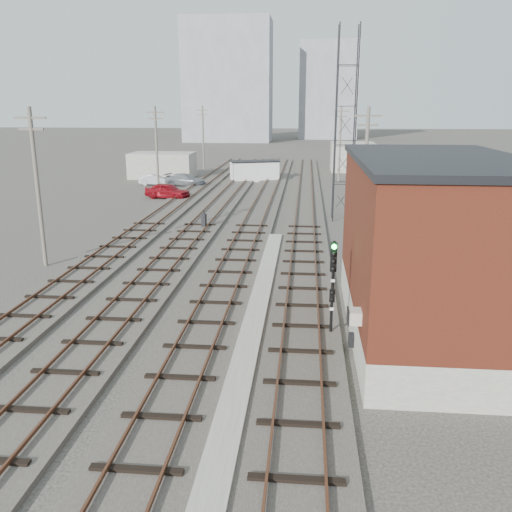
# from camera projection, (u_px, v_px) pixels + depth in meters

# --- Properties ---
(ground) EXTENTS (320.00, 320.00, 0.00)m
(ground) POSITION_uv_depth(u_px,v_px,m) (286.00, 179.00, 68.93)
(ground) COLOR #282621
(ground) RESTS_ON ground
(track_right) EXTENTS (3.20, 90.00, 0.39)m
(track_right) POSITION_uv_depth(u_px,v_px,m) (305.00, 209.00, 48.54)
(track_right) COLOR #332D28
(track_right) RESTS_ON ground
(track_mid_right) EXTENTS (3.20, 90.00, 0.39)m
(track_mid_right) POSITION_uv_depth(u_px,v_px,m) (261.00, 208.00, 48.89)
(track_mid_right) COLOR #332D28
(track_mid_right) RESTS_ON ground
(track_mid_left) EXTENTS (3.20, 90.00, 0.39)m
(track_mid_left) POSITION_uv_depth(u_px,v_px,m) (217.00, 207.00, 49.25)
(track_mid_left) COLOR #332D28
(track_mid_left) RESTS_ON ground
(track_left) EXTENTS (3.20, 90.00, 0.39)m
(track_left) POSITION_uv_depth(u_px,v_px,m) (174.00, 207.00, 49.61)
(track_left) COLOR #332D28
(track_left) RESTS_ON ground
(platform_curb) EXTENTS (0.90, 28.00, 0.26)m
(platform_curb) POSITION_uv_depth(u_px,v_px,m) (258.00, 308.00, 24.73)
(platform_curb) COLOR gray
(platform_curb) RESTS_ON ground
(brick_building) EXTENTS (6.54, 12.20, 7.22)m
(brick_building) POSITION_uv_depth(u_px,v_px,m) (431.00, 248.00, 21.25)
(brick_building) COLOR gray
(brick_building) RESTS_ON ground
(lattice_tower) EXTENTS (1.60, 1.60, 15.00)m
(lattice_tower) POSITION_uv_depth(u_px,v_px,m) (345.00, 126.00, 42.45)
(lattice_tower) COLOR black
(lattice_tower) RESTS_ON ground
(utility_pole_left_a) EXTENTS (1.80, 0.24, 9.00)m
(utility_pole_left_a) POSITION_uv_depth(u_px,v_px,m) (37.00, 184.00, 30.39)
(utility_pole_left_a) COLOR #595147
(utility_pole_left_a) RESTS_ON ground
(utility_pole_left_b) EXTENTS (1.80, 0.24, 9.00)m
(utility_pole_left_b) POSITION_uv_depth(u_px,v_px,m) (157.00, 149.00, 54.37)
(utility_pole_left_b) COLOR #595147
(utility_pole_left_b) RESTS_ON ground
(utility_pole_left_c) EXTENTS (1.80, 0.24, 9.00)m
(utility_pole_left_c) POSITION_uv_depth(u_px,v_px,m) (203.00, 136.00, 78.35)
(utility_pole_left_c) COLOR #595147
(utility_pole_left_c) RESTS_ON ground
(utility_pole_right_a) EXTENTS (1.80, 0.24, 9.00)m
(utility_pole_right_a) POSITION_uv_depth(u_px,v_px,m) (365.00, 171.00, 36.37)
(utility_pole_right_a) COLOR #595147
(utility_pole_right_a) RESTS_ON ground
(utility_pole_right_b) EXTENTS (1.80, 0.24, 9.00)m
(utility_pole_right_b) POSITION_uv_depth(u_px,v_px,m) (340.00, 142.00, 65.15)
(utility_pole_right_b) COLOR #595147
(utility_pole_right_b) RESTS_ON ground
(apartment_left) EXTENTS (22.00, 14.00, 30.00)m
(apartment_left) POSITION_uv_depth(u_px,v_px,m) (228.00, 81.00, 138.46)
(apartment_left) COLOR gray
(apartment_left) RESTS_ON ground
(apartment_right) EXTENTS (16.00, 12.00, 26.00)m
(apartment_right) POSITION_uv_depth(u_px,v_px,m) (328.00, 91.00, 151.07)
(apartment_right) COLOR gray
(apartment_right) RESTS_ON ground
(shed_left) EXTENTS (8.00, 5.00, 3.20)m
(shed_left) POSITION_uv_depth(u_px,v_px,m) (163.00, 165.00, 69.93)
(shed_left) COLOR gray
(shed_left) RESTS_ON ground
(shed_right) EXTENTS (6.00, 6.00, 4.00)m
(shed_right) POSITION_uv_depth(u_px,v_px,m) (352.00, 157.00, 77.19)
(shed_right) COLOR gray
(shed_right) RESTS_ON ground
(signal_mast) EXTENTS (0.40, 0.41, 3.98)m
(signal_mast) POSITION_uv_depth(u_px,v_px,m) (333.00, 282.00, 21.38)
(signal_mast) COLOR gray
(signal_mast) RESTS_ON ground
(switch_stand) EXTENTS (0.38, 0.38, 1.39)m
(switch_stand) POSITION_uv_depth(u_px,v_px,m) (204.00, 221.00, 40.88)
(switch_stand) COLOR black
(switch_stand) RESTS_ON ground
(site_trailer) EXTENTS (6.43, 4.43, 2.49)m
(site_trailer) POSITION_uv_depth(u_px,v_px,m) (255.00, 171.00, 67.00)
(site_trailer) COLOR silver
(site_trailer) RESTS_ON ground
(car_red) EXTENTS (4.89, 2.99, 1.56)m
(car_red) POSITION_uv_depth(u_px,v_px,m) (167.00, 191.00, 54.43)
(car_red) COLOR maroon
(car_red) RESTS_ON ground
(car_silver) EXTENTS (3.81, 1.54, 1.23)m
(car_silver) POSITION_uv_depth(u_px,v_px,m) (155.00, 180.00, 63.66)
(car_silver) COLOR #B9BCC2
(car_silver) RESTS_ON ground
(car_grey) EXTENTS (5.13, 2.89, 1.40)m
(car_grey) POSITION_uv_depth(u_px,v_px,m) (186.00, 180.00, 63.01)
(car_grey) COLOR slate
(car_grey) RESTS_ON ground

